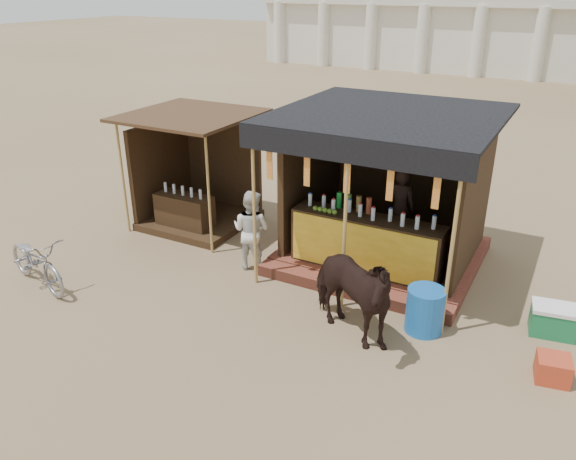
% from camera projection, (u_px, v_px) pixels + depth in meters
% --- Properties ---
extents(ground, '(120.00, 120.00, 0.00)m').
position_uv_depth(ground, '(236.00, 338.00, 8.19)').
color(ground, '#846B4C').
rests_on(ground, ground).
extents(main_stall, '(3.60, 3.61, 2.78)m').
position_uv_depth(main_stall, '(384.00, 210.00, 10.03)').
color(main_stall, brown).
rests_on(main_stall, ground).
extents(secondary_stall, '(2.40, 2.40, 2.38)m').
position_uv_depth(secondary_stall, '(193.00, 184.00, 11.82)').
color(secondary_stall, '#332112').
rests_on(secondary_stall, ground).
extents(cow, '(1.91, 1.43, 1.47)m').
position_uv_depth(cow, '(349.00, 293.00, 7.93)').
color(cow, black).
rests_on(cow, ground).
extents(motorbike, '(1.85, 1.01, 0.92)m').
position_uv_depth(motorbike, '(36.00, 261.00, 9.42)').
color(motorbike, gray).
rests_on(motorbike, ground).
extents(bystander, '(0.73, 0.58, 1.47)m').
position_uv_depth(bystander, '(251.00, 230.00, 9.91)').
color(bystander, silver).
rests_on(bystander, ground).
extents(blue_barrel, '(0.72, 0.72, 0.69)m').
position_uv_depth(blue_barrel, '(425.00, 310.00, 8.24)').
color(blue_barrel, '#175EB3').
rests_on(blue_barrel, ground).
extents(red_crate, '(0.48, 0.47, 0.33)m').
position_uv_depth(red_crate, '(553.00, 369.00, 7.28)').
color(red_crate, '#AC361C').
rests_on(red_crate, ground).
extents(cooler, '(0.70, 0.54, 0.46)m').
position_uv_depth(cooler, '(553.00, 320.00, 8.20)').
color(cooler, '#19713F').
rests_on(cooler, ground).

